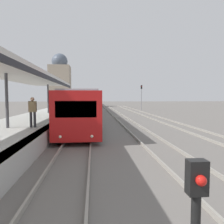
# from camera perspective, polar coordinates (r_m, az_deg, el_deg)

# --- Properties ---
(platform_canopy) EXTENTS (4.00, 27.01, 3.14)m
(platform_canopy) POSITION_cam_1_polar(r_m,az_deg,el_deg) (13.13, -25.80, 9.45)
(platform_canopy) COLOR beige
(platform_canopy) RESTS_ON station_platform
(person_on_platform) EXTENTS (0.40, 0.22, 1.66)m
(person_on_platform) POSITION_cam_1_polar(r_m,az_deg,el_deg) (12.74, -20.02, 0.42)
(person_on_platform) COLOR #2D2D33
(person_on_platform) RESTS_ON station_platform
(train_near) EXTENTS (2.67, 67.46, 3.02)m
(train_near) POSITION_cam_1_polar(r_m,az_deg,el_deg) (44.82, -6.01, 2.83)
(train_near) COLOR red
(train_near) RESTS_ON ground_plane
(signal_mast_far) EXTENTS (0.28, 0.29, 4.81)m
(signal_mast_far) POSITION_cam_1_polar(r_m,az_deg,el_deg) (42.72, 7.68, 4.59)
(signal_mast_far) COLOR gray
(signal_mast_far) RESTS_ON ground_plane
(distant_domed_building) EXTENTS (5.13, 5.13, 13.42)m
(distant_domed_building) POSITION_cam_1_polar(r_m,az_deg,el_deg) (57.25, -13.43, 7.65)
(distant_domed_building) COLOR gray
(distant_domed_building) RESTS_ON ground_plane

